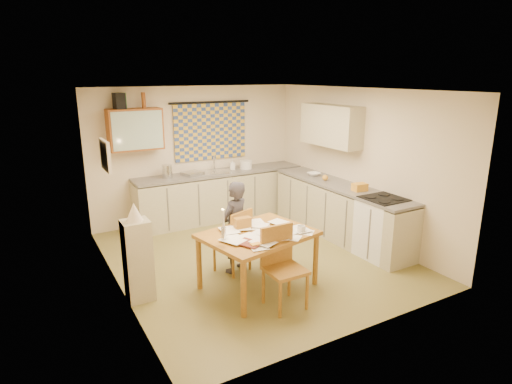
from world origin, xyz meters
TOP-DOWN VIEW (x-y plane):
  - floor at (0.00, 0.00)m, footprint 4.00×4.50m
  - ceiling at (0.00, 0.00)m, footprint 4.00×4.50m
  - wall_back at (0.00, 2.26)m, footprint 4.00×0.02m
  - wall_front at (0.00, -2.26)m, footprint 4.00×0.02m
  - wall_left at (-2.01, 0.00)m, footprint 0.02×4.50m
  - wall_right at (2.01, 0.00)m, footprint 0.02×4.50m
  - window_blind at (0.30, 2.22)m, footprint 1.45×0.03m
  - curtain_rod at (0.30, 2.20)m, footprint 1.60×0.04m
  - wall_cabinet at (-1.15, 2.08)m, footprint 0.90×0.34m
  - wall_cabinet_glass at (-1.15, 1.91)m, footprint 0.84×0.02m
  - upper_cabinet_right at (1.83, 0.55)m, footprint 0.34×1.30m
  - framed_print at (-1.97, 0.40)m, footprint 0.04×0.50m
  - print_canvas at (-1.95, 0.40)m, footprint 0.01×0.42m
  - counter_back at (0.36, 1.95)m, footprint 3.30×0.62m
  - counter_right at (1.70, 0.07)m, footprint 0.62×2.95m
  - stove at (1.70, -0.91)m, footprint 0.60×0.60m
  - sink at (0.28, 1.95)m, footprint 0.67×0.60m
  - tap at (0.32, 2.13)m, footprint 0.03×0.03m
  - dish_rack at (-0.20, 1.95)m, footprint 0.42×0.39m
  - kettle at (-0.68, 1.95)m, footprint 0.22×0.22m
  - mixing_bowl at (0.91, 1.95)m, footprint 0.30×0.30m
  - soap_bottle at (0.64, 2.00)m, footprint 0.13×0.13m
  - bowl at (1.70, 0.81)m, footprint 0.28×0.28m
  - orange_bag at (1.70, -0.38)m, footprint 0.24×0.19m
  - fruit_orange at (1.65, 0.42)m, footprint 0.10×0.10m
  - speaker at (-1.38, 2.08)m, footprint 0.18×0.22m
  - bottle_green at (-1.29, 2.08)m, footprint 0.08×0.08m
  - bottle_brown at (-0.97, 2.08)m, footprint 0.09×0.09m
  - dining_table at (-0.40, -0.81)m, footprint 1.53×1.27m
  - chair_far at (-0.48, -0.24)m, footprint 0.54×0.54m
  - chair_near at (-0.38, -1.39)m, footprint 0.44×0.44m
  - person at (-0.45, -0.25)m, footprint 0.71×0.67m
  - shelf_stand at (-1.84, -0.37)m, footprint 0.32×0.30m
  - lampshade at (-1.84, -0.37)m, footprint 0.20×0.20m
  - letter_rack at (-0.51, -0.60)m, footprint 0.23×0.11m
  - mug at (0.09, -1.07)m, footprint 0.17×0.17m
  - magazine at (-0.79, -1.15)m, footprint 0.46×0.48m
  - book at (-0.80, -0.96)m, footprint 0.25×0.29m
  - orange_box at (-0.66, -1.19)m, footprint 0.12×0.08m
  - eyeglasses at (-0.17, -1.08)m, footprint 0.14×0.09m
  - candle_holder at (-0.91, -0.86)m, footprint 0.07×0.07m
  - candle at (-0.90, -0.84)m, footprint 0.03×0.03m
  - candle_flame at (-0.92, -0.87)m, footprint 0.02×0.02m
  - papers at (-0.35, -0.87)m, footprint 1.26×1.04m

SIDE VIEW (x-z plane):
  - floor at x=0.00m, z-range -0.02..0.00m
  - chair_far at x=-0.48m, z-range -0.17..0.74m
  - chair_near at x=-0.38m, z-range -0.19..0.79m
  - dining_table at x=-0.40m, z-range 0.00..0.75m
  - counter_right at x=1.70m, z-range -0.01..0.91m
  - counter_back at x=0.36m, z-range -0.01..0.91m
  - stove at x=1.70m, z-range 0.00..0.93m
  - shelf_stand at x=-1.84m, z-range 0.00..1.03m
  - person at x=-0.45m, z-range 0.00..1.31m
  - eyeglasses at x=-0.17m, z-range 0.75..0.77m
  - book at x=-0.80m, z-range 0.75..0.77m
  - magazine at x=-0.79m, z-range 0.75..0.78m
  - papers at x=-0.35m, z-range 0.75..0.78m
  - orange_box at x=-0.66m, z-range 0.75..0.79m
  - mug at x=0.09m, z-range 0.75..0.84m
  - letter_rack at x=-0.51m, z-range 0.75..0.91m
  - candle_holder at x=-0.91m, z-range 0.75..0.93m
  - sink at x=0.28m, z-range 0.83..0.93m
  - bowl at x=1.70m, z-range 0.92..0.98m
  - dish_rack at x=-0.20m, z-range 0.92..0.98m
  - fruit_orange at x=1.65m, z-range 0.92..1.02m
  - orange_bag at x=1.70m, z-range 0.92..1.04m
  - mixing_bowl at x=0.91m, z-range 0.92..1.08m
  - soap_bottle at x=0.64m, z-range 0.92..1.12m
  - kettle at x=-0.68m, z-range 0.92..1.16m
  - candle at x=-0.90m, z-range 0.93..1.15m
  - tap at x=0.32m, z-range 0.92..1.20m
  - lampshade at x=-1.84m, z-range 1.03..1.25m
  - candle_flame at x=-0.92m, z-range 1.15..1.17m
  - wall_back at x=0.00m, z-range 0.00..2.50m
  - wall_front at x=0.00m, z-range 0.00..2.50m
  - wall_left at x=-2.01m, z-range 0.00..2.50m
  - wall_right at x=2.01m, z-range 0.00..2.50m
  - window_blind at x=0.30m, z-range 1.12..2.17m
  - framed_print at x=-1.97m, z-range 1.50..1.90m
  - print_canvas at x=-1.95m, z-range 1.54..1.86m
  - wall_cabinet at x=-1.15m, z-range 1.45..2.15m
  - wall_cabinet_glass at x=-1.15m, z-range 1.48..2.12m
  - upper_cabinet_right at x=1.83m, z-range 1.50..2.20m
  - curtain_rod at x=0.30m, z-range 2.18..2.22m
  - speaker at x=-1.38m, z-range 2.15..2.41m
  - bottle_green at x=-1.29m, z-range 2.15..2.41m
  - bottle_brown at x=-0.97m, z-range 2.15..2.41m
  - ceiling at x=0.00m, z-range 2.50..2.52m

